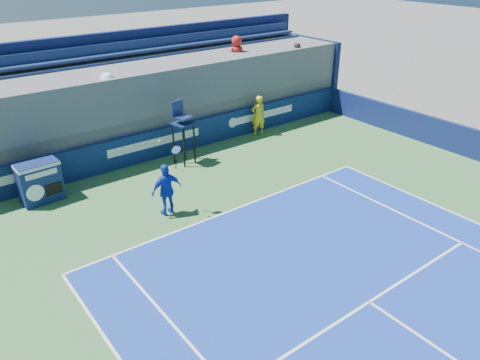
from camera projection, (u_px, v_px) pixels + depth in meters
ball_person at (258, 115)px, 20.72m from camera, size 0.74×0.57×1.80m
back_hoarding at (154, 144)px, 18.51m from camera, size 20.40×0.21×1.20m
match_clock at (40, 181)px, 15.31m from camera, size 1.36×0.79×1.40m
umpire_chair at (182, 126)px, 17.72m from camera, size 0.83×0.83×2.48m
tennis_player at (167, 190)px, 14.48m from camera, size 1.02×0.46×2.57m
stadium_seating at (129, 102)px, 19.42m from camera, size 21.00×4.05×4.40m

